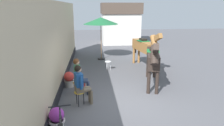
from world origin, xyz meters
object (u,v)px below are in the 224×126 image
seated_visitor_near (81,83)px  satchel_bag (83,85)px  seated_visitor_far (79,75)px  saddled_horse_near (153,59)px  flower_planter_near (57,118)px  spare_stool_white (108,62)px  saddled_horse_far (145,47)px  cafe_parasol (101,21)px  flower_planter_far (69,79)px

seated_visitor_near → satchel_bag: (-0.01, 1.57, -0.68)m
seated_visitor_far → saddled_horse_near: 3.03m
flower_planter_near → spare_stool_white: (1.79, 5.28, 0.07)m
saddled_horse_far → cafe_parasol: cafe_parasol is taller
cafe_parasol → seated_visitor_near: bearing=-99.0°
spare_stool_white → cafe_parasol: bearing=95.9°
seated_visitor_near → saddled_horse_near: size_ratio=0.47×
cafe_parasol → flower_planter_near: bearing=-101.6°
cafe_parasol → saddled_horse_far: bearing=-44.1°
seated_visitor_near → flower_planter_near: seated_visitor_near is taller
saddled_horse_near → saddled_horse_far: 2.57m
saddled_horse_near → flower_planter_near: size_ratio=4.59×
saddled_horse_near → spare_stool_white: saddled_horse_near is taller
seated_visitor_far → flower_planter_near: seated_visitor_far is taller
spare_stool_white → satchel_bag: 2.62m
spare_stool_white → saddled_horse_near: bearing=-55.5°
flower_planter_near → saddled_horse_near: bearing=40.3°
satchel_bag → seated_visitor_far: bearing=6.4°
saddled_horse_far → flower_planter_near: saddled_horse_far is taller
spare_stool_white → satchel_bag: size_ratio=1.64×
seated_visitor_near → cafe_parasol: cafe_parasol is taller
flower_planter_far → satchel_bag: flower_planter_far is taller
seated_visitor_far → satchel_bag: (0.09, 0.69, -0.68)m
saddled_horse_far → saddled_horse_near: bearing=-97.0°
flower_planter_far → satchel_bag: (0.56, -0.12, -0.23)m
seated_visitor_far → satchel_bag: 0.97m
flower_planter_near → spare_stool_white: size_ratio=1.39×
seated_visitor_near → saddled_horse_near: 3.23m
saddled_horse_far → flower_planter_far: size_ratio=4.65×
saddled_horse_near → flower_planter_near: 4.56m
saddled_horse_far → cafe_parasol: size_ratio=1.15×
seated_visitor_near → saddled_horse_far: 5.14m
saddled_horse_near → cafe_parasol: size_ratio=1.14×
seated_visitor_near → flower_planter_near: size_ratio=2.17×
seated_visitor_far → saddled_horse_far: saddled_horse_far is taller
seated_visitor_far → saddled_horse_far: (3.26, 3.17, 0.38)m
saddled_horse_far → satchel_bag: size_ratio=10.62×
seated_visitor_near → flower_planter_far: size_ratio=2.17×
satchel_bag → spare_stool_white: bearing=166.2°
seated_visitor_far → flower_planter_near: (-0.48, -2.29, -0.44)m
saddled_horse_near → seated_visitor_near: bearing=-152.3°
saddled_horse_far → satchel_bag: (-3.16, -2.48, -1.06)m
spare_stool_white → seated_visitor_far: bearing=-113.6°
seated_visitor_near → saddled_horse_near: saddled_horse_near is taller
flower_planter_near → flower_planter_far: (0.02, 3.10, 0.00)m
satchel_bag → saddled_horse_far: bearing=142.1°
saddled_horse_far → spare_stool_white: (-1.95, -0.17, -0.76)m
seated_visitor_near → flower_planter_near: (-0.59, -1.41, -0.44)m
seated_visitor_near → saddled_horse_far: (3.15, 4.04, 0.38)m
saddled_horse_far → cafe_parasol: bearing=135.9°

